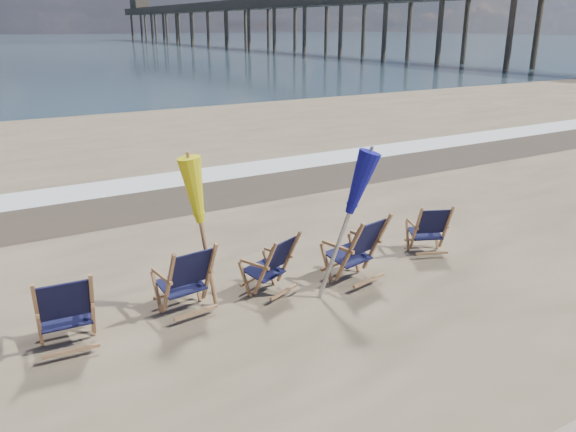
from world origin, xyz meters
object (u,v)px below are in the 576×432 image
object	(u,v)px
beach_chair_4	(446,229)
beach_chair_3	(377,245)
umbrella_blue	(343,186)
beach_chair_2	(289,260)
fishing_pier	(265,17)
beach_chair_1	(210,275)
beach_chair_0	(93,308)
umbrella_yellow	(202,198)

from	to	relation	value
beach_chair_4	beach_chair_3	bearing A→B (deg)	27.41
umbrella_blue	beach_chair_2	bearing A→B (deg)	129.83
beach_chair_3	fishing_pier	xyz separation A→B (m)	(37.00, 72.67, 4.11)
beach_chair_1	umbrella_blue	size ratio (longest dim) A/B	0.48
beach_chair_0	beach_chair_4	distance (m)	5.55
beach_chair_0	beach_chair_4	xyz separation A→B (m)	(5.55, -0.02, -0.06)
beach_chair_1	beach_chair_3	size ratio (longest dim) A/B	0.94
beach_chair_0	beach_chair_1	xyz separation A→B (m)	(1.51, 0.18, -0.01)
fishing_pier	beach_chair_1	bearing A→B (deg)	-118.63
beach_chair_0	beach_chair_4	size ratio (longest dim) A/B	1.14
beach_chair_1	beach_chair_2	bearing A→B (deg)	174.04
beach_chair_1	fishing_pier	bearing A→B (deg)	-124.93
beach_chair_0	umbrella_blue	xyz separation A→B (m)	(3.19, -0.39, 1.08)
beach_chair_2	beach_chair_3	distance (m)	1.34
beach_chair_0	umbrella_yellow	world-z (taller)	umbrella_yellow
beach_chair_4	umbrella_blue	world-z (taller)	umbrella_blue
beach_chair_3	beach_chair_4	size ratio (longest dim) A/B	1.19
beach_chair_1	beach_chair_2	world-z (taller)	beach_chair_1
umbrella_yellow	fishing_pier	bearing A→B (deg)	61.32
beach_chair_1	umbrella_yellow	xyz separation A→B (m)	(-0.01, 0.12, 1.02)
beach_chair_2	fishing_pier	size ratio (longest dim) A/B	0.01
beach_chair_2	umbrella_blue	size ratio (longest dim) A/B	0.44
beach_chair_3	fishing_pier	distance (m)	81.65
beach_chair_3	umbrella_blue	world-z (taller)	umbrella_blue
umbrella_yellow	umbrella_blue	size ratio (longest dim) A/B	0.96
beach_chair_4	umbrella_blue	distance (m)	2.65
beach_chair_2	beach_chair_3	xyz separation A→B (m)	(1.30, -0.34, 0.08)
beach_chair_0	umbrella_blue	size ratio (longest dim) A/B	0.49
umbrella_yellow	fishing_pier	size ratio (longest dim) A/B	0.01
umbrella_blue	beach_chair_3	bearing A→B (deg)	16.44
beach_chair_0	fishing_pier	size ratio (longest dim) A/B	0.01
umbrella_blue	fishing_pier	distance (m)	82.19
fishing_pier	beach_chair_3	bearing A→B (deg)	-116.98
beach_chair_1	beach_chair_3	world-z (taller)	beach_chair_3
umbrella_blue	beach_chair_0	bearing A→B (deg)	173.05
umbrella_yellow	beach_chair_3	bearing A→B (deg)	-10.14
beach_chair_0	beach_chair_1	world-z (taller)	beach_chair_0
beach_chair_0	fishing_pier	xyz separation A→B (m)	(41.01, 72.52, 4.13)
beach_chair_2	umbrella_yellow	bearing A→B (deg)	-27.14
umbrella_yellow	beach_chair_1	bearing A→B (deg)	-87.49
beach_chair_0	umbrella_blue	bearing A→B (deg)	177.62
beach_chair_0	fishing_pier	world-z (taller)	fishing_pier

